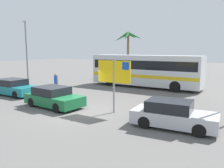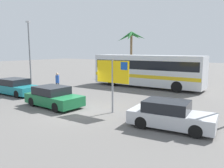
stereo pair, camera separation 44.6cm
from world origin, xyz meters
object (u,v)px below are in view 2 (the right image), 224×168
Objects in this scene: ferry_sign at (113,74)px; pedestrian_by_bus at (57,81)px; car_teal at (16,87)px; bus_front_coach at (147,69)px; car_silver at (170,115)px; car_green at (53,97)px.

ferry_sign is 1.84× the size of pedestrian_by_bus.
ferry_sign is 10.05m from car_teal.
pedestrian_by_bus is (-5.31, -6.88, -0.75)m from bus_front_coach.
bus_front_coach is 12.05m from car_silver.
pedestrian_by_bus is (-11.30, 3.51, 0.40)m from car_silver.
car_green is at bearing 176.06° from car_silver.
pedestrian_by_bus is at bearing 138.16° from car_green.
bus_front_coach is at bearing -61.94° from pedestrian_by_bus.
car_silver is at bearing -60.06° from bus_front_coach.
car_teal is at bearing -129.20° from bus_front_coach.
car_green is 1.01× the size of car_silver.
car_silver is (5.99, -10.39, -1.15)m from bus_front_coach.
car_teal and car_green have the same top height.
car_green is (-1.89, -10.49, -1.15)m from bus_front_coach.
bus_front_coach is at bearing 50.21° from car_teal.
pedestrian_by_bus is at bearing -127.66° from bus_front_coach.
car_green is at bearing -166.92° from ferry_sign.
bus_front_coach is at bearing 84.51° from car_green.
pedestrian_by_bus is at bearing 158.08° from car_silver.
car_green is 2.37× the size of pedestrian_by_bus.
car_teal is 5.87m from car_green.
car_silver is at bearing -4.83° from car_teal.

